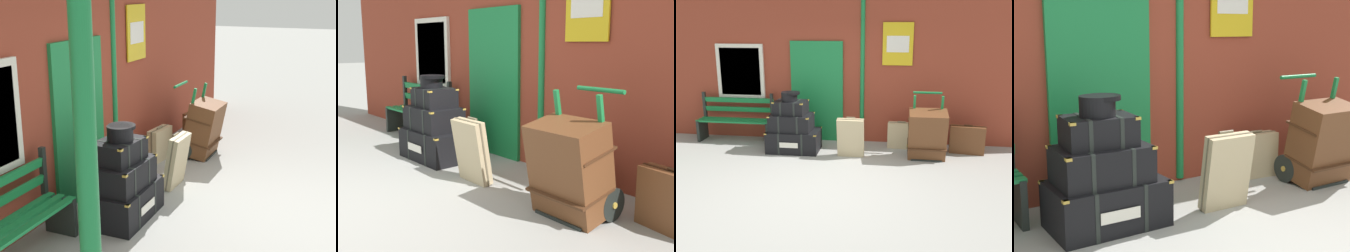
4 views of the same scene
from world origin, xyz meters
The scene contains 12 objects.
ground_plane centered at (0.00, 0.00, 0.00)m, with size 60.00×60.00×0.00m, color gray.
brick_facade centered at (-0.02, 2.60, 1.60)m, with size 10.40×0.35×3.20m.
platform_bench centered at (-2.24, 2.16, 0.44)m, with size 1.60×0.43×1.01m.
steamer_trunk_base centered at (-0.84, 1.64, 0.21)m, with size 1.02×0.67×0.43m.
steamer_trunk_middle centered at (-0.87, 1.63, 0.58)m, with size 0.82×0.56×0.33m.
steamer_trunk_top centered at (-0.88, 1.66, 0.87)m, with size 0.64×0.50×0.27m.
round_hatbox centered at (-0.89, 1.63, 1.10)m, with size 0.36×0.32×0.18m.
porters_trolley centered at (1.73, 1.68, 0.27)m, with size 0.71×0.60×1.20m.
large_brown_trunk centered at (1.73, 1.51, 0.47)m, with size 0.70×0.60×0.95m.
suitcase_beige centered at (0.32, 1.42, 0.38)m, with size 0.51×0.26×0.78m.
suitcase_charcoal centered at (1.26, 2.09, 0.26)m, with size 0.54×0.23×0.56m.
suitcase_tan centered at (2.53, 1.94, 0.27)m, with size 0.67×0.28×0.58m.
Camera 2 is at (4.13, -1.34, 1.62)m, focal length 44.50 mm.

